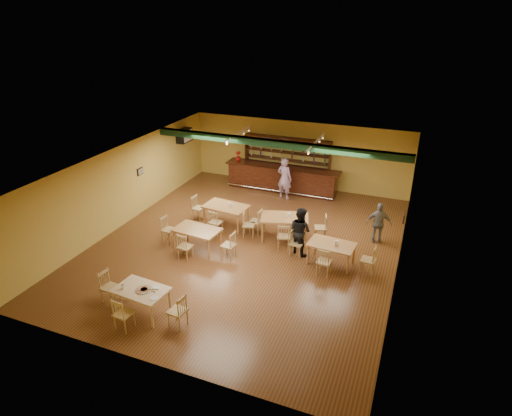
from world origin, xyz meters
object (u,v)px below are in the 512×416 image
at_px(near_table, 142,301).
at_px(dining_table_d, 331,254).
at_px(dining_table_a, 226,216).
at_px(dining_table_b, 284,227).
at_px(bar_counter, 282,179).
at_px(patron_right_a, 300,231).
at_px(patron_bar, 284,179).
at_px(dining_table_c, 198,239).

bearing_deg(near_table, dining_table_d, 51.46).
xyz_separation_m(dining_table_a, dining_table_d, (4.28, -1.24, -0.04)).
height_order(dining_table_a, dining_table_b, dining_table_b).
relative_size(bar_counter, patron_right_a, 3.14).
bearing_deg(dining_table_a, dining_table_d, -10.35).
distance_m(dining_table_b, dining_table_d, 2.24).
xyz_separation_m(bar_counter, dining_table_d, (3.44, -5.34, -0.20)).
relative_size(dining_table_a, patron_right_a, 0.99).
bearing_deg(patron_bar, patron_right_a, 126.20).
xyz_separation_m(bar_counter, dining_table_a, (-0.84, -4.10, -0.16)).
bearing_deg(patron_bar, dining_table_b, 119.88).
bearing_deg(dining_table_d, dining_table_a, 168.71).
height_order(dining_table_a, dining_table_d, dining_table_a).
bearing_deg(near_table, dining_table_a, 96.70).
bearing_deg(bar_counter, dining_table_c, -99.24).
xyz_separation_m(dining_table_b, near_table, (-2.21, -5.43, -0.04)).
bearing_deg(dining_table_b, dining_table_a, 160.53).
xyz_separation_m(dining_table_c, near_table, (0.27, -3.57, -0.01)).
bearing_deg(dining_table_a, patron_right_a, -10.62).
bearing_deg(dining_table_d, dining_table_c, -165.66).
height_order(bar_counter, dining_table_c, bar_counter).
bearing_deg(dining_table_b, near_table, -128.58).
height_order(dining_table_c, patron_right_a, patron_right_a).
bearing_deg(dining_table_c, dining_table_b, 41.97).
distance_m(dining_table_a, patron_bar, 3.53).
relative_size(dining_table_a, dining_table_c, 1.06).
bearing_deg(dining_table_b, dining_table_c, -159.71).
xyz_separation_m(dining_table_d, patron_bar, (-3.06, 4.51, 0.55)).
height_order(dining_table_a, near_table, dining_table_a).
bearing_deg(patron_right_a, dining_table_b, -19.01).
height_order(dining_table_a, dining_table_c, dining_table_a).
distance_m(bar_counter, patron_bar, 0.97).
distance_m(patron_bar, patron_right_a, 4.62).
relative_size(bar_counter, dining_table_d, 3.55).
distance_m(near_table, patron_bar, 8.90).
relative_size(dining_table_d, near_table, 1.04).
distance_m(dining_table_d, patron_bar, 5.48).
relative_size(dining_table_d, patron_right_a, 0.89).
distance_m(dining_table_a, dining_table_d, 4.45).
xyz_separation_m(dining_table_a, near_table, (0.13, -5.55, -0.03)).
relative_size(dining_table_b, patron_right_a, 1.01).
bearing_deg(dining_table_d, patron_right_a, 169.45).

